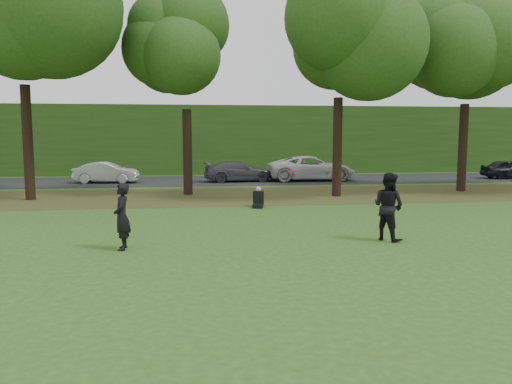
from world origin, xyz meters
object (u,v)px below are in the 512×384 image
Objects in this scene: player_left at (122,217)px; player_right at (388,206)px; frisbee at (292,171)px; seated_person at (258,199)px.

player_left is 7.18m from player_right.
player_left is 4.99× the size of frisbee.
player_left is at bearing 58.50° from player_right.
frisbee reaches higher than seated_person.
frisbee is at bearing 52.11° from player_right.
player_left is 4.65m from frisbee.
player_right reaches higher than seated_person.
player_left is 8.26m from seated_person.
player_left is at bearing -174.37° from frisbee.
player_left is 0.91× the size of player_right.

